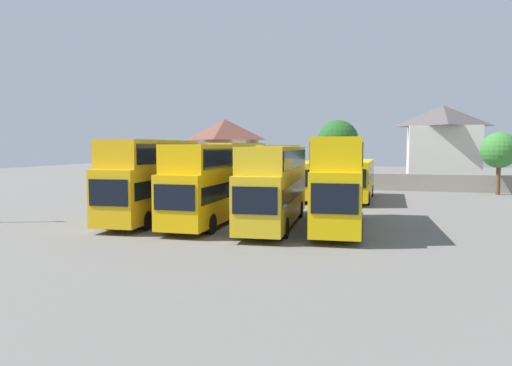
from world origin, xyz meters
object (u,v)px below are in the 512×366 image
Objects in this scene: house_terrace_centre at (442,145)px; tree_left_of_lot at (338,141)px; bus_7 at (310,177)px; house_terrace_left at (225,150)px; bus_2 at (213,179)px; bus_6 at (270,168)px; bus_5 at (238,166)px; bus_1 at (152,175)px; bus_8 at (357,178)px; tree_behind_wall at (499,150)px; bus_4 at (340,178)px; bus_3 at (275,181)px.

tree_left_of_lot is at bearing -156.14° from house_terrace_centre.
house_terrace_centre is at bearing 23.86° from tree_left_of_lot.
house_terrace_left reaches higher than bus_7.
bus_2 is 15.98m from bus_7.
bus_6 is 1.27× the size of house_terrace_centre.
bus_2 is at bearing 5.08° from bus_6.
bus_2 is at bearing 14.53° from bus_5.
bus_1 reaches higher than bus_8.
bus_8 is 1.87× the size of tree_behind_wall.
house_terrace_centre is at bearing 146.78° from bus_7.
bus_6 is 1.46× the size of house_terrace_left.
bus_6 is 24.52m from house_terrace_centre.
bus_4 is 1.01× the size of bus_7.
house_terrace_centre is at bearing 113.54° from tree_behind_wall.
tree_behind_wall is (13.07, 8.36, 2.34)m from bus_8.
house_terrace_centre reaches higher than bus_2.
bus_4 is (7.73, -0.08, 0.19)m from bus_2.
house_terrace_left is at bearing -134.68° from bus_8.
house_terrace_centre reaches higher than bus_1.
house_terrace_left is at bearing 178.69° from house_terrace_centre.
bus_5 is at bearing -162.64° from tree_behind_wall.
bus_6 is at bearing -158.83° from tree_behind_wall.
bus_1 is 0.99× the size of bus_2.
bus_7 is 0.95× the size of bus_8.
bus_1 is at bearing -78.93° from house_terrace_left.
tree_left_of_lot is (1.27, 12.59, 3.43)m from bus_7.
tree_behind_wall is at bearing 110.00° from bus_5.
tree_behind_wall is at bearing 140.53° from bus_3.
bus_4 is at bearing -84.17° from tree_left_of_lot.
bus_6 is 1.06× the size of bus_8.
tree_behind_wall is (17.27, 8.09, 2.42)m from bus_7.
bus_7 is 19.22m from tree_behind_wall.
bus_3 is at bearing -125.60° from tree_behind_wall.
bus_4 is at bearing 0.42° from bus_8.
bus_3 is 28.30m from tree_left_of_lot.
bus_1 is at bearing -90.01° from bus_2.
tree_behind_wall is (20.84, 23.64, 1.59)m from bus_2.
bus_2 is 7.73m from bus_4.
bus_5 is 11.22m from bus_8.
bus_4 is (3.82, -0.07, 0.26)m from bus_3.
house_terrace_left reaches higher than tree_left_of_lot.
bus_7 is 1.13× the size of house_terrace_centre.
bus_5 is at bearing -67.63° from house_terrace_left.
tree_behind_wall is at bearing -66.46° from house_terrace_centre.
bus_1 is 1.83× the size of tree_behind_wall.
bus_6 is (4.00, 15.55, -0.15)m from bus_1.
tree_behind_wall reaches higher than bus_4.
house_terrace_centre is (20.72, 33.36, 1.98)m from bus_1.
bus_1 is at bearing 0.07° from bus_5.
bus_4 is 1.79× the size of tree_behind_wall.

